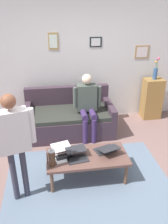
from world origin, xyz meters
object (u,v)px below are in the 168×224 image
person_standing (13,136)px  person_seated (87,103)px  couch (69,118)px  coffee_table (87,158)px  laptop_right (63,154)px  french_press (52,158)px  flower_vase (155,72)px  laptop_center (106,149)px  laptop_left (77,155)px  side_shelf (152,99)px

person_standing → person_seated: 1.93m
couch → coffee_table: bearing=95.4°
laptop_right → couch: bearing=-98.8°
coffee_table → french_press: size_ratio=4.34×
couch → laptop_right: couch is taller
laptop_right → french_press: size_ratio=1.46×
couch → laptop_right: size_ratio=4.30×
flower_vase → couch: bearing=10.8°
laptop_center → laptop_right: 0.67m
coffee_table → french_press: 0.57m
laptop_center → french_press: bearing=13.6°
laptop_left → side_shelf: side_shelf is taller
laptop_left → laptop_right: 0.21m
side_shelf → flower_vase: bearing=106.3°
coffee_table → flower_vase: flower_vase is taller
coffee_table → side_shelf: (-1.81, -1.84, 0.10)m
coffee_table → laptop_left: (0.16, 0.02, 0.09)m
laptop_left → person_seated: person_seated is taller
coffee_table → person_standing: size_ratio=0.78×
french_press → flower_vase: 3.12m
person_standing → french_press: bearing=-165.5°
laptop_right → laptop_left: bearing=160.7°
couch → laptop_center: bearing=107.6°
laptop_center → laptop_left: bearing=10.2°
laptop_center → side_shelf: side_shelf is taller
french_press → person_seated: bearing=-118.0°
coffee_table → french_press: french_press is taller
laptop_center → flower_vase: (-1.50, -1.78, 0.64)m
couch → flower_vase: flower_vase is taller
person_seated → laptop_right: bearing=64.7°
person_standing → laptop_left: bearing=-164.0°
laptop_right → flower_vase: bearing=-140.4°
flower_vase → person_standing: bearing=37.0°
laptop_right → french_press: (0.17, 0.19, 0.08)m
laptop_center → side_shelf: (-1.50, -1.79, 0.01)m
couch → flower_vase: bearing=-169.2°
french_press → side_shelf: side_shelf is taller
laptop_right → french_press: 0.27m
laptop_right → flower_vase: (-2.17, -1.80, 0.64)m
couch → french_press: 1.68m
french_press → person_standing: person_standing is taller
laptop_center → coffee_table: bearing=10.8°
couch → laptop_right: bearing=81.2°
french_press → person_standing: bearing=14.5°
couch → person_standing: bearing=64.1°
laptop_left → french_press: (0.37, 0.12, 0.08)m
french_press → person_standing: (0.45, 0.12, 0.47)m
laptop_left → laptop_right: bearing=-19.3°
couch → person_standing: size_ratio=1.13×
person_standing → laptop_right: bearing=-153.8°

